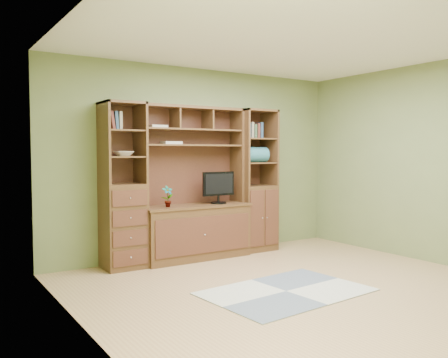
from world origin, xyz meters
TOP-DOWN VIEW (x-y plane):
  - room at (0.00, 0.00)m, footprint 4.60×4.10m
  - center_hutch at (-0.23, 1.73)m, footprint 1.54×0.53m
  - left_tower at (-1.23, 1.77)m, footprint 0.50×0.45m
  - right_tower at (0.79, 1.77)m, footprint 0.55×0.45m
  - rug at (-0.20, -0.11)m, footprint 1.73×1.23m
  - monitor at (0.11, 1.70)m, footprint 0.50×0.22m
  - orchid at (-0.66, 1.70)m, footprint 0.15×0.10m
  - magazines at (-0.54, 1.82)m, footprint 0.24×0.18m
  - bowl at (-1.22, 1.77)m, footprint 0.24×0.24m
  - blanket_teal at (0.75, 1.73)m, footprint 0.38×0.22m
  - blanket_red at (0.87, 1.85)m, footprint 0.39×0.22m

SIDE VIEW (x-z plane):
  - rug at x=-0.20m, z-range 0.00..0.01m
  - orchid at x=-0.66m, z-range 0.73..1.01m
  - center_hutch at x=-0.23m, z-range 0.00..2.05m
  - left_tower at x=-1.23m, z-range 0.00..2.05m
  - right_tower at x=0.79m, z-range 0.00..2.05m
  - monitor at x=0.11m, z-range 0.73..1.33m
  - room at x=0.00m, z-range -0.02..2.62m
  - blanket_red at x=0.87m, z-range 1.29..1.51m
  - blanket_teal at x=0.75m, z-range 1.29..1.51m
  - bowl at x=-1.22m, z-range 1.39..1.45m
  - magazines at x=-0.54m, z-range 1.54..1.58m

